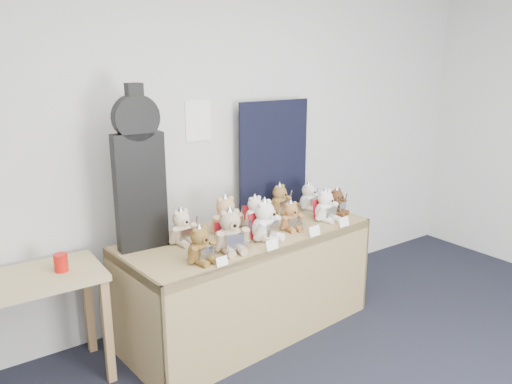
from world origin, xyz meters
TOP-DOWN VIEW (x-y plane):
  - room_shell at (0.08, 2.49)m, footprint 6.00×6.00m
  - display_table at (0.19, 1.93)m, footprint 1.88×0.91m
  - side_table at (-1.26, 2.19)m, footprint 0.88×0.50m
  - guitar_case at (-0.53, 2.16)m, footprint 0.32×0.11m
  - navy_board at (0.71, 2.40)m, footprint 0.66×0.03m
  - red_cup at (-1.05, 2.17)m, footprint 0.08×0.08m
  - teddy_front_far_left at (-0.34, 1.73)m, footprint 0.22×0.19m
  - teddy_front_left at (-0.10, 1.78)m, footprint 0.26×0.23m
  - teddy_front_centre at (0.21, 1.82)m, footprint 0.26×0.25m
  - teddy_front_right at (0.47, 1.88)m, footprint 0.19×0.16m
  - teddy_front_far_right at (0.83, 1.90)m, footprint 0.23×0.20m
  - teddy_front_end at (1.01, 1.96)m, footprint 0.20×0.18m
  - teddy_back_left at (-0.29, 2.09)m, footprint 0.22×0.19m
  - teddy_back_centre_left at (0.05, 2.08)m, footprint 0.25×0.22m
  - teddy_back_centre_right at (0.33, 2.11)m, footprint 0.20×0.17m
  - teddy_back_right at (0.66, 2.24)m, footprint 0.22×0.19m
  - teddy_back_end at (0.91, 2.19)m, footprint 0.20×0.19m
  - entry_card_a at (-0.27, 1.61)m, footprint 0.08×0.02m
  - entry_card_b at (0.13, 1.64)m, footprint 0.09×0.03m
  - entry_card_c at (0.52, 1.67)m, footprint 0.10×0.03m
  - entry_card_d at (0.83, 1.70)m, footprint 0.10×0.03m

SIDE VIEW (x-z plane):
  - display_table at x=0.19m, z-range 0.22..0.97m
  - side_table at x=-1.26m, z-range 0.24..0.96m
  - red_cup at x=-1.05m, z-range 0.72..0.83m
  - entry_card_a at x=-0.27m, z-range 0.76..0.82m
  - entry_card_b at x=0.13m, z-range 0.76..0.83m
  - entry_card_d at x=0.83m, z-range 0.76..0.83m
  - entry_card_c at x=0.52m, z-range 0.76..0.83m
  - teddy_front_end at x=1.01m, z-range 0.73..0.97m
  - teddy_front_right at x=0.47m, z-range 0.73..0.97m
  - teddy_back_end at x=0.91m, z-range 0.73..0.98m
  - teddy_back_centre_right at x=0.33m, z-range 0.73..0.98m
  - teddy_front_far_left at x=-0.34m, z-range 0.73..0.99m
  - teddy_back_right at x=0.66m, z-range 0.73..0.99m
  - teddy_back_left at x=-0.29m, z-range 0.73..1.00m
  - teddy_front_far_right at x=0.83m, z-range 0.73..1.00m
  - teddy_back_centre_left at x=0.05m, z-range 0.73..1.03m
  - teddy_front_centre at x=0.21m, z-range 0.73..1.04m
  - teddy_front_left at x=-0.10m, z-range 0.72..1.04m
  - navy_board at x=0.71m, z-range 0.76..1.63m
  - guitar_case at x=-0.53m, z-range 0.75..1.80m
  - room_shell at x=0.08m, z-range -1.49..4.51m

